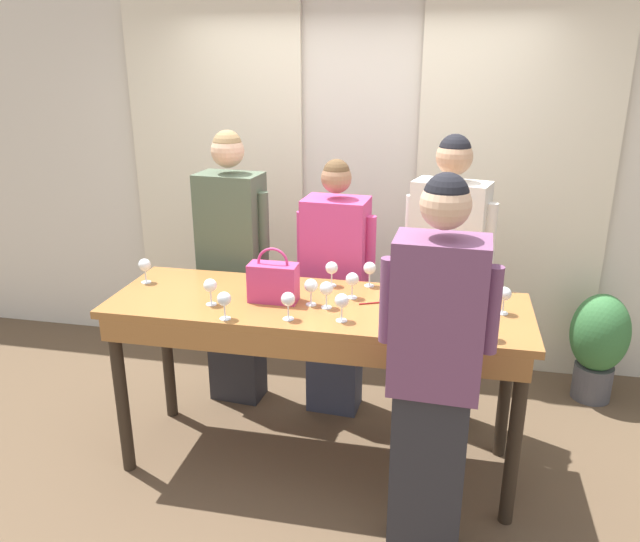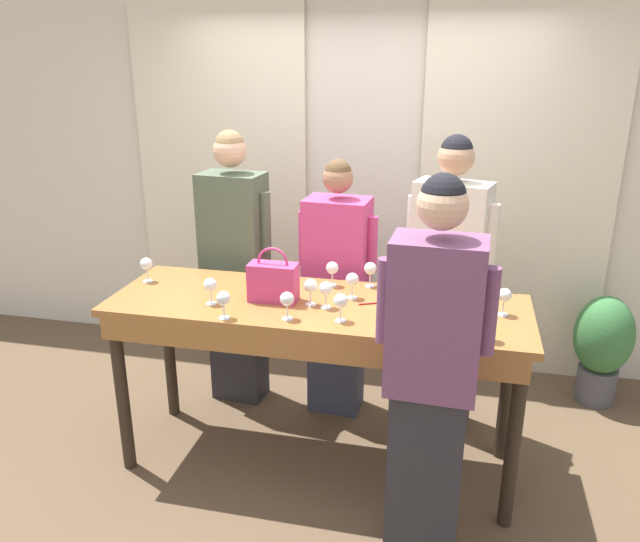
{
  "view_description": "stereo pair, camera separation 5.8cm",
  "coord_description": "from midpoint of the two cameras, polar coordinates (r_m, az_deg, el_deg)",
  "views": [
    {
      "loc": [
        0.64,
        -2.98,
        2.24
      ],
      "look_at": [
        0.0,
        0.07,
        1.14
      ],
      "focal_mm": 35.0,
      "sensor_mm": 36.0,
      "label": 1
    },
    {
      "loc": [
        0.7,
        -2.97,
        2.24
      ],
      "look_at": [
        0.0,
        0.07,
        1.14
      ],
      "focal_mm": 35.0,
      "sensor_mm": 36.0,
      "label": 2
    }
  ],
  "objects": [
    {
      "name": "wine_glass_center_mid",
      "position": [
        3.23,
        -1.35,
        -1.43
      ],
      "size": [
        0.07,
        0.07,
        0.14
      ],
      "color": "white",
      "rests_on": "tasting_bar"
    },
    {
      "name": "wine_glass_center_right",
      "position": [
        3.28,
        -10.5,
        -1.37
      ],
      "size": [
        0.07,
        0.07,
        0.14
      ],
      "color": "white",
      "rests_on": "tasting_bar"
    },
    {
      "name": "handbag",
      "position": [
        3.29,
        -4.8,
        -0.97
      ],
      "size": [
        0.26,
        0.12,
        0.3
      ],
      "color": "#C63870",
      "rests_on": "tasting_bar"
    },
    {
      "name": "guest_cream_sweater",
      "position": [
        3.81,
        10.98,
        -0.99
      ],
      "size": [
        0.54,
        0.33,
        1.81
      ],
      "color": "#473833",
      "rests_on": "ground_plane"
    },
    {
      "name": "guest_pink_top",
      "position": [
        3.91,
        0.99,
        -1.73
      ],
      "size": [
        0.5,
        0.3,
        1.65
      ],
      "color": "#383D51",
      "rests_on": "ground_plane"
    },
    {
      "name": "wine_bottle",
      "position": [
        3.18,
        12.89,
        -1.83
      ],
      "size": [
        0.08,
        0.08,
        0.33
      ],
      "color": "black",
      "rests_on": "tasting_bar"
    },
    {
      "name": "wine_glass_by_bottle",
      "position": [
        3.09,
        -9.29,
        -2.62
      ],
      "size": [
        0.07,
        0.07,
        0.14
      ],
      "color": "white",
      "rests_on": "tasting_bar"
    },
    {
      "name": "pen",
      "position": [
        3.28,
        4.3,
        -2.94
      ],
      "size": [
        0.13,
        0.07,
        0.01
      ],
      "color": "maroon",
      "rests_on": "tasting_bar"
    },
    {
      "name": "wine_glass_back_mid",
      "position": [
        3.06,
        -3.48,
        -2.66
      ],
      "size": [
        0.07,
        0.07,
        0.14
      ],
      "color": "white",
      "rests_on": "tasting_bar"
    },
    {
      "name": "wine_glass_back_right",
      "position": [
        3.49,
        4.09,
        0.2
      ],
      "size": [
        0.07,
        0.07,
        0.14
      ],
      "color": "white",
      "rests_on": "tasting_bar"
    },
    {
      "name": "napkin",
      "position": [
        3.53,
        -3.61,
        -1.34
      ],
      "size": [
        0.13,
        0.13,
        0.0
      ],
      "color": "white",
      "rests_on": "tasting_bar"
    },
    {
      "name": "ground_plane",
      "position": [
        3.78,
        -0.69,
        -16.92
      ],
      "size": [
        18.0,
        18.0,
        0.0
      ],
      "primitive_type": "plane",
      "color": "brown"
    },
    {
      "name": "wine_glass_center_left",
      "position": [
        3.68,
        -16.18,
        0.48
      ],
      "size": [
        0.07,
        0.07,
        0.14
      ],
      "color": "white",
      "rests_on": "tasting_bar"
    },
    {
      "name": "wine_glass_by_handbag",
      "position": [
        3.19,
        0.07,
        -1.68
      ],
      "size": [
        0.07,
        0.07,
        0.14
      ],
      "color": "white",
      "rests_on": "tasting_bar"
    },
    {
      "name": "potted_plant",
      "position": [
        4.55,
        23.78,
        -5.91
      ],
      "size": [
        0.38,
        0.38,
        0.75
      ],
      "color": "#4C4C51",
      "rests_on": "ground_plane"
    },
    {
      "name": "wine_glass_front_mid",
      "position": [
        2.94,
        14.81,
        -4.23
      ],
      "size": [
        0.07,
        0.07,
        0.14
      ],
      "color": "white",
      "rests_on": "tasting_bar"
    },
    {
      "name": "curtain_panel_right",
      "position": [
        4.49,
        16.77,
        7.04
      ],
      "size": [
        1.3,
        0.03,
        2.69
      ],
      "color": "#EFE5C6",
      "rests_on": "ground_plane"
    },
    {
      "name": "tasting_bar",
      "position": [
        3.32,
        -0.86,
        -5.1
      ],
      "size": [
        2.22,
        0.73,
        0.99
      ],
      "color": "#9E6633",
      "rests_on": "ground_plane"
    },
    {
      "name": "guest_olive_jacket",
      "position": [
        4.05,
        -8.34,
        0.21
      ],
      "size": [
        0.51,
        0.29,
        1.8
      ],
      "color": "#28282D",
      "rests_on": "ground_plane"
    },
    {
      "name": "curtain_panel_left",
      "position": [
        4.8,
        -9.66,
        8.33
      ],
      "size": [
        1.3,
        0.03,
        2.69
      ],
      "color": "#EFE5C6",
      "rests_on": "ground_plane"
    },
    {
      "name": "wine_glass_near_host",
      "position": [
        3.03,
        1.46,
        -2.8
      ],
      "size": [
        0.07,
        0.07,
        0.14
      ],
      "color": "white",
      "rests_on": "tasting_bar"
    },
    {
      "name": "wine_glass_back_left",
      "position": [
        3.24,
        16.01,
        -2.09
      ],
      "size": [
        0.07,
        0.07,
        0.14
      ],
      "color": "white",
      "rests_on": "tasting_bar"
    },
    {
      "name": "wall_back",
      "position": [
        4.57,
        3.27,
        8.76
      ],
      "size": [
        12.0,
        0.06,
        2.8
      ],
      "color": "silver",
      "rests_on": "ground_plane"
    },
    {
      "name": "wine_glass_front_left",
      "position": [
        3.32,
        2.47,
        -0.82
      ],
      "size": [
        0.07,
        0.07,
        0.14
      ],
      "color": "white",
      "rests_on": "tasting_bar"
    },
    {
      "name": "host_pouring",
      "position": [
        2.76,
        9.79,
        -9.29
      ],
      "size": [
        0.5,
        0.27,
        1.8
      ],
      "color": "#28282D",
      "rests_on": "ground_plane"
    },
    {
      "name": "wine_glass_front_right",
      "position": [
        3.49,
        0.6,
        0.21
      ],
      "size": [
        0.07,
        0.07,
        0.14
      ],
      "color": "white",
      "rests_on": "tasting_bar"
    }
  ]
}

